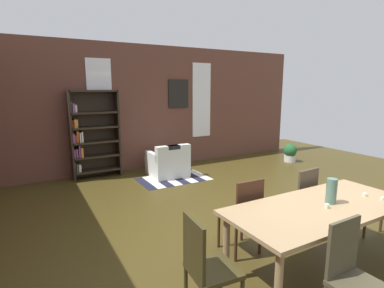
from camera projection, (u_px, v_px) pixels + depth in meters
The scene contains 18 objects.
ground_plane at pixel (298, 248), 3.76m from camera, with size 11.96×11.96×0.00m, color #433716.
back_wall_brick at pixel (154, 107), 7.48m from camera, with size 8.63×0.12×3.01m, color brown.
window_pane_0 at pixel (100, 103), 6.75m from camera, with size 0.55×0.02×1.95m, color white.
window_pane_1 at pixel (202, 100), 8.03m from camera, with size 0.55×0.02×1.95m, color white.
dining_table at pixel (321, 212), 3.17m from camera, with size 2.12×0.93×0.76m.
vase_on_table at pixel (331, 191), 3.20m from camera, with size 0.11×0.11×0.27m, color #4C7266.
tealight_candle_0 at pixel (365, 195), 3.43m from camera, with size 0.04×0.04×0.04m, color silver.
tealight_candle_1 at pixel (327, 206), 3.08m from camera, with size 0.04×0.04×0.05m, color silver.
tealight_candle_2 at pixel (382, 198), 3.31m from camera, with size 0.04×0.04×0.03m, color silver.
dining_chair_far_left at pixel (243, 213), 3.57m from camera, with size 0.41×0.41×0.95m.
dining_chair_head_left at pixel (206, 266), 2.52m from camera, with size 0.43×0.43×0.95m.
dining_chair_near_left at pixel (354, 276), 2.38m from camera, with size 0.41×0.41×0.95m.
dining_chair_far_right at pixel (300, 199), 4.03m from camera, with size 0.43×0.43×0.95m.
bookshelf_tall at pixel (92, 135), 6.59m from camera, with size 1.04×0.33×1.94m.
armchair_white at pixel (168, 164), 6.84m from camera, with size 0.80×0.81×0.75m.
potted_plant_by_shelf at pixel (290, 153), 8.13m from camera, with size 0.35×0.35×0.49m.
striped_rug at pixel (174, 179), 6.62m from camera, with size 1.52×0.92×0.01m.
framed_picture at pixel (178, 94), 7.66m from camera, with size 0.56×0.03×0.72m, color black.
Camera 1 is at (-2.85, -2.36, 1.99)m, focal length 27.97 mm.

